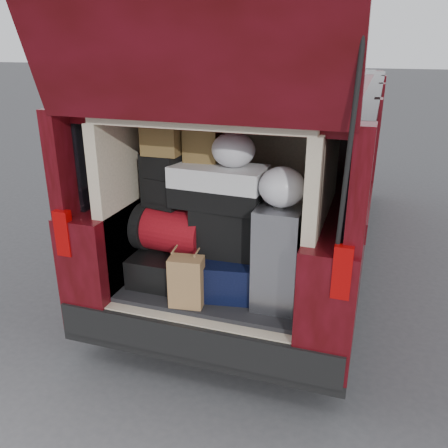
% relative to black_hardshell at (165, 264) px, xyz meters
% --- Properties ---
extents(ground, '(80.00, 80.00, 0.00)m').
position_rel_black_hardshell_xyz_m(ground, '(0.40, -0.14, -0.65)').
color(ground, '#39383B').
rests_on(ground, ground).
extents(minivan, '(1.90, 5.35, 2.77)m').
position_rel_black_hardshell_xyz_m(minivan, '(0.40, 1.71, 0.26)').
color(minivan, black).
rests_on(minivan, ground).
extents(load_floor, '(1.24, 1.05, 0.55)m').
position_rel_black_hardshell_xyz_m(load_floor, '(0.40, 0.13, -0.38)').
color(load_floor, black).
rests_on(load_floor, ground).
extents(black_hardshell, '(0.38, 0.52, 0.21)m').
position_rel_black_hardshell_xyz_m(black_hardshell, '(0.00, 0.00, 0.00)').
color(black_hardshell, black).
rests_on(black_hardshell, load_floor).
extents(navy_hardshell, '(0.56, 0.65, 0.25)m').
position_rel_black_hardshell_xyz_m(navy_hardshell, '(0.44, 0.02, 0.02)').
color(navy_hardshell, black).
rests_on(navy_hardshell, load_floor).
extents(silver_roller, '(0.28, 0.45, 0.67)m').
position_rel_black_hardshell_xyz_m(silver_roller, '(0.84, -0.05, 0.23)').
color(silver_roller, silver).
rests_on(silver_roller, load_floor).
extents(kraft_bag, '(0.23, 0.16, 0.33)m').
position_rel_black_hardshell_xyz_m(kraft_bag, '(0.29, -0.31, 0.06)').
color(kraft_bag, '#9A7045').
rests_on(kraft_bag, load_floor).
extents(red_duffel, '(0.53, 0.37, 0.32)m').
position_rel_black_hardshell_xyz_m(red_duffel, '(0.06, 0.02, 0.27)').
color(red_duffel, maroon).
rests_on(red_duffel, black_hardshell).
extents(black_soft_case, '(0.46, 0.29, 0.33)m').
position_rel_black_hardshell_xyz_m(black_soft_case, '(0.46, 0.02, 0.31)').
color(black_soft_case, black).
rests_on(black_soft_case, navy_hardshell).
extents(backpack, '(0.28, 0.20, 0.37)m').
position_rel_black_hardshell_xyz_m(backpack, '(-0.01, 0.03, 0.61)').
color(backpack, black).
rests_on(backpack, red_duffel).
extents(twotone_duffel, '(0.63, 0.35, 0.27)m').
position_rel_black_hardshell_xyz_m(twotone_duffel, '(0.40, 0.03, 0.61)').
color(twotone_duffel, silver).
rests_on(twotone_duffel, black_soft_case).
extents(grocery_sack_lower, '(0.25, 0.20, 0.22)m').
position_rel_black_hardshell_xyz_m(grocery_sack_lower, '(0.01, 0.04, 0.90)').
color(grocery_sack_lower, brown).
rests_on(grocery_sack_lower, backpack).
extents(grocery_sack_upper, '(0.24, 0.20, 0.23)m').
position_rel_black_hardshell_xyz_m(grocery_sack_upper, '(0.25, 0.14, 0.86)').
color(grocery_sack_upper, brown).
rests_on(grocery_sack_upper, twotone_duffel).
extents(plastic_bag_center, '(0.29, 0.27, 0.22)m').
position_rel_black_hardshell_xyz_m(plastic_bag_center, '(0.50, 0.03, 0.86)').
color(plastic_bag_center, silver).
rests_on(plastic_bag_center, twotone_duffel).
extents(plastic_bag_right, '(0.31, 0.29, 0.24)m').
position_rel_black_hardshell_xyz_m(plastic_bag_right, '(0.84, -0.10, 0.68)').
color(plastic_bag_right, silver).
rests_on(plastic_bag_right, silver_roller).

